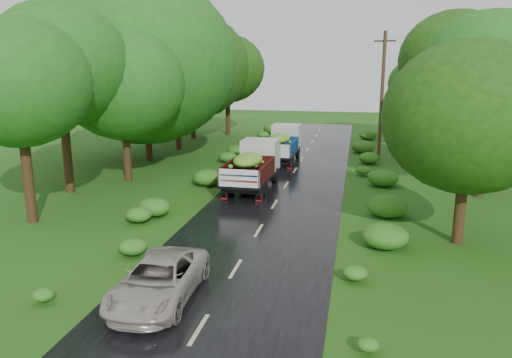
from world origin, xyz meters
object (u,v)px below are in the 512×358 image
(car, at_px, (159,280))
(truck_far, at_px, (283,142))
(truck_near, at_px, (253,164))
(utility_pole, at_px, (382,95))

(car, bearing_deg, truck_far, 87.30)
(truck_near, distance_m, truck_far, 8.00)
(truck_near, relative_size, utility_pole, 0.67)
(truck_near, xyz_separation_m, truck_far, (0.41, 7.99, -0.04))
(truck_near, xyz_separation_m, utility_pole, (7.03, 9.79, 3.17))
(truck_near, height_order, truck_far, truck_near)
(car, height_order, utility_pole, utility_pole)
(truck_near, relative_size, truck_far, 1.03)
(truck_far, xyz_separation_m, utility_pole, (6.63, 1.80, 3.21))
(truck_far, distance_m, car, 21.52)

